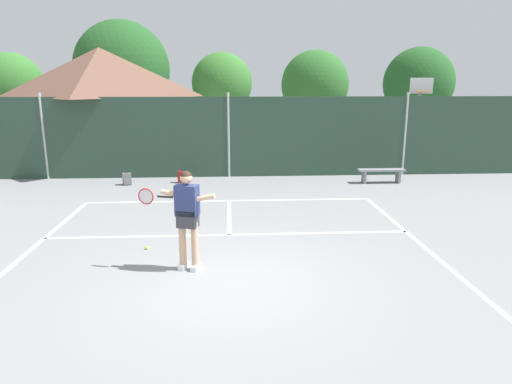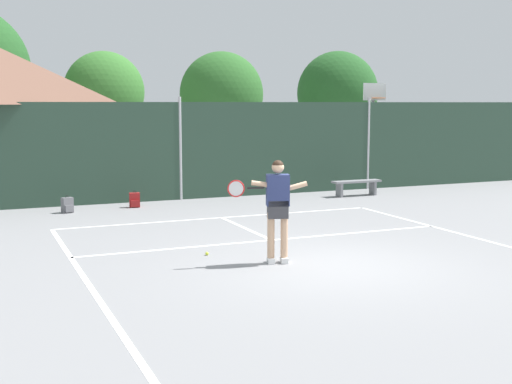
% 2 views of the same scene
% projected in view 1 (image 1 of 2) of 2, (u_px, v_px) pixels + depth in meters
% --- Properties ---
extents(ground_plane, '(120.00, 120.00, 0.00)m').
position_uv_depth(ground_plane, '(229.00, 282.00, 7.76)').
color(ground_plane, gray).
extents(court_markings, '(8.30, 11.10, 0.01)m').
position_uv_depth(court_markings, '(229.00, 267.00, 8.39)').
color(court_markings, white).
rests_on(court_markings, ground).
extents(chainlink_fence, '(26.09, 0.09, 3.03)m').
position_uv_depth(chainlink_fence, '(229.00, 137.00, 16.15)').
color(chainlink_fence, '#284233').
rests_on(chainlink_fence, ground).
extents(basketball_hoop, '(0.90, 0.67, 3.55)m').
position_uv_depth(basketball_hoop, '(419.00, 110.00, 17.53)').
color(basketball_hoop, '#9E9EA3').
rests_on(basketball_hoop, ground).
extents(clubhouse_building, '(5.95, 5.64, 4.76)m').
position_uv_depth(clubhouse_building, '(103.00, 105.00, 18.66)').
color(clubhouse_building, silver).
rests_on(clubhouse_building, ground).
extents(treeline_backdrop, '(26.63, 4.68, 6.70)m').
position_uv_depth(treeline_backdrop, '(212.00, 78.00, 25.10)').
color(treeline_backdrop, brown).
rests_on(treeline_backdrop, ground).
extents(tennis_player, '(1.42, 0.38, 1.85)m').
position_uv_depth(tennis_player, '(187.00, 211.00, 8.04)').
color(tennis_player, silver).
rests_on(tennis_player, ground).
extents(tennis_ball, '(0.07, 0.07, 0.07)m').
position_uv_depth(tennis_ball, '(147.00, 248.00, 9.28)').
color(tennis_ball, '#CCE033').
rests_on(tennis_ball, ground).
extents(backpack_grey, '(0.32, 0.31, 0.46)m').
position_uv_depth(backpack_grey, '(127.00, 179.00, 15.11)').
color(backpack_grey, slate).
rests_on(backpack_grey, ground).
extents(backpack_red, '(0.30, 0.27, 0.46)m').
position_uv_depth(backpack_red, '(182.00, 177.00, 15.42)').
color(backpack_red, maroon).
rests_on(backpack_red, ground).
extents(courtside_bench, '(1.60, 0.36, 0.48)m').
position_uv_depth(courtside_bench, '(381.00, 173.00, 15.36)').
color(courtside_bench, gray).
rests_on(courtside_bench, ground).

